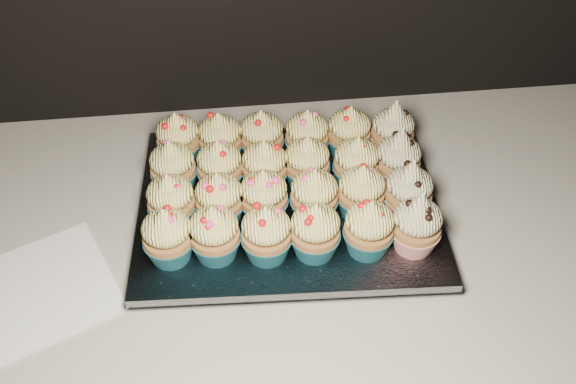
{
  "coord_description": "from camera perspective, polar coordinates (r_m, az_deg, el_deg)",
  "views": [
    {
      "loc": [
        0.01,
        1.12,
        1.55
      ],
      "look_at": [
        0.08,
        1.73,
        0.95
      ],
      "focal_mm": 40.0,
      "sensor_mm": 36.0,
      "label": 1
    }
  ],
  "objects": [
    {
      "name": "cupcake_10",
      "position": [
        0.84,
        6.53,
        -0.03
      ],
      "size": [
        0.06,
        0.06,
        0.08
      ],
      "color": "#175C6E",
      "rests_on": "foil_lining"
    },
    {
      "name": "cupcake_19",
      "position": [
        0.92,
        -6.03,
        4.71
      ],
      "size": [
        0.06,
        0.06,
        0.08
      ],
      "color": "#175C6E",
      "rests_on": "foil_lining"
    },
    {
      "name": "cupcake_11",
      "position": [
        0.85,
        10.68,
        0.05
      ],
      "size": [
        0.06,
        0.06,
        0.1
      ],
      "color": "red",
      "rests_on": "foil_lining"
    },
    {
      "name": "cupcake_21",
      "position": [
        0.92,
        1.7,
        4.98
      ],
      "size": [
        0.06,
        0.06,
        0.08
      ],
      "color": "#175C6E",
      "rests_on": "foil_lining"
    },
    {
      "name": "cupcake_23",
      "position": [
        0.94,
        9.28,
        5.36
      ],
      "size": [
        0.06,
        0.06,
        0.1
      ],
      "color": "red",
      "rests_on": "foil_lining"
    },
    {
      "name": "cupcake_12",
      "position": [
        0.88,
        -10.19,
        2.14
      ],
      "size": [
        0.06,
        0.06,
        0.08
      ],
      "color": "#175C6E",
      "rests_on": "foil_lining"
    },
    {
      "name": "cupcake_20",
      "position": [
        0.92,
        -2.34,
        4.95
      ],
      "size": [
        0.06,
        0.06,
        0.08
      ],
      "color": "#175C6E",
      "rests_on": "foil_lining"
    },
    {
      "name": "cupcake_15",
      "position": [
        0.88,
        1.71,
        2.6
      ],
      "size": [
        0.06,
        0.06,
        0.08
      ],
      "color": "#175C6E",
      "rests_on": "foil_lining"
    },
    {
      "name": "cupcake_8",
      "position": [
        0.83,
        -2.15,
        -0.42
      ],
      "size": [
        0.06,
        0.06,
        0.08
      ],
      "color": "#175C6E",
      "rests_on": "foil_lining"
    },
    {
      "name": "cupcake_22",
      "position": [
        0.93,
        5.45,
        5.27
      ],
      "size": [
        0.06,
        0.06,
        0.08
      ],
      "color": "#175C6E",
      "rests_on": "foil_lining"
    },
    {
      "name": "cupcake_7",
      "position": [
        0.83,
        -6.12,
        -0.68
      ],
      "size": [
        0.06,
        0.06,
        0.08
      ],
      "color": "#175C6E",
      "rests_on": "foil_lining"
    },
    {
      "name": "foil_lining",
      "position": [
        0.88,
        -0.0,
        -1.03
      ],
      "size": [
        0.42,
        0.34,
        0.01
      ],
      "primitive_type": "cube",
      "rotation": [
        0.0,
        0.0,
        -0.06
      ],
      "color": "silver",
      "rests_on": "baking_tray"
    },
    {
      "name": "cupcake_9",
      "position": [
        0.83,
        2.34,
        -0.34
      ],
      "size": [
        0.06,
        0.06,
        0.08
      ],
      "color": "#175C6E",
      "rests_on": "foil_lining"
    },
    {
      "name": "cupcake_2",
      "position": [
        0.78,
        -1.93,
        -3.73
      ],
      "size": [
        0.06,
        0.06,
        0.08
      ],
      "color": "#175C6E",
      "rests_on": "foil_lining"
    },
    {
      "name": "cupcake_0",
      "position": [
        0.79,
        -10.64,
        -3.86
      ],
      "size": [
        0.06,
        0.06,
        0.08
      ],
      "color": "#175C6E",
      "rests_on": "foil_lining"
    },
    {
      "name": "cupcake_4",
      "position": [
        0.8,
        7.21,
        -3.23
      ],
      "size": [
        0.06,
        0.06,
        0.08
      ],
      "color": "#175C6E",
      "rests_on": "foil_lining"
    },
    {
      "name": "cupcake_3",
      "position": [
        0.79,
        2.43,
        -3.48
      ],
      "size": [
        0.06,
        0.06,
        0.08
      ],
      "color": "#175C6E",
      "rests_on": "foil_lining"
    },
    {
      "name": "cupcake_6",
      "position": [
        0.84,
        -10.34,
        -0.8
      ],
      "size": [
        0.06,
        0.06,
        0.08
      ],
      "color": "#175C6E",
      "rests_on": "foil_lining"
    },
    {
      "name": "worktop",
      "position": [
        0.89,
        -5.02,
        -5.15
      ],
      "size": [
        2.44,
        0.64,
        0.04
      ],
      "primitive_type": "cube",
      "color": "beige",
      "rests_on": "cabinet"
    },
    {
      "name": "cupcake_5",
      "position": [
        0.81,
        11.37,
        -2.84
      ],
      "size": [
        0.06,
        0.06,
        0.1
      ],
      "color": "red",
      "rests_on": "foil_lining"
    },
    {
      "name": "cupcake_16",
      "position": [
        0.88,
        6.08,
        2.54
      ],
      "size": [
        0.06,
        0.06,
        0.08
      ],
      "color": "#175C6E",
      "rests_on": "foil_lining"
    },
    {
      "name": "cupcake_17",
      "position": [
        0.89,
        9.75,
        2.88
      ],
      "size": [
        0.06,
        0.06,
        0.1
      ],
      "color": "red",
      "rests_on": "foil_lining"
    },
    {
      "name": "cupcake_18",
      "position": [
        0.93,
        -9.73,
        4.66
      ],
      "size": [
        0.06,
        0.06,
        0.08
      ],
      "color": "#175C6E",
      "rests_on": "foil_lining"
    },
    {
      "name": "napkin",
      "position": [
        0.87,
        -21.0,
        -8.09
      ],
      "size": [
        0.22,
        0.22,
        0.0
      ],
      "primitive_type": "cube",
      "rotation": [
        0.0,
        0.0,
        0.42
      ],
      "color": "white",
      "rests_on": "worktop"
    },
    {
      "name": "baking_tray",
      "position": [
        0.89,
        0.0,
        -1.79
      ],
      "size": [
        0.39,
        0.31,
        0.02
      ],
      "primitive_type": "cube",
      "rotation": [
        0.0,
        0.0,
        -0.06
      ],
      "color": "black",
      "rests_on": "worktop"
    },
    {
      "name": "cupcake_14",
      "position": [
        0.87,
        -2.09,
        2.25
      ],
      "size": [
        0.06,
        0.06,
        0.08
      ],
      "color": "#175C6E",
      "rests_on": "foil_lining"
    },
    {
      "name": "cupcake_1",
      "position": [
        0.79,
        -6.54,
        -3.7
      ],
      "size": [
        0.06,
        0.06,
        0.08
      ],
      "color": "#175C6E",
      "rests_on": "foil_lining"
    },
    {
      "name": "cupcake_13",
      "position": [
        0.87,
        -6.08,
        2.23
      ],
      "size": [
        0.06,
        0.06,
        0.08
      ],
      "color": "#175C6E",
      "rests_on": "foil_lining"
    }
  ]
}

